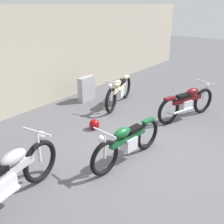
% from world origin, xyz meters
% --- Properties ---
extents(ground_plane, '(40.00, 40.00, 0.00)m').
position_xyz_m(ground_plane, '(0.00, 0.00, 0.00)').
color(ground_plane, '#56565B').
extents(building_wall, '(18.00, 0.30, 2.84)m').
position_xyz_m(building_wall, '(0.00, 3.98, 1.42)').
color(building_wall, '#B2A893').
rests_on(building_wall, ground_plane).
extents(stone_marker, '(0.61, 0.21, 0.77)m').
position_xyz_m(stone_marker, '(1.59, 3.10, 0.38)').
color(stone_marker, '#9E9EA3').
rests_on(stone_marker, ground_plane).
extents(helmet, '(0.26, 0.26, 0.26)m').
position_xyz_m(helmet, '(0.19, 1.56, 0.13)').
color(helmet, maroon).
rests_on(helmet, ground_plane).
extents(motorcycle_green, '(1.92, 0.54, 0.86)m').
position_xyz_m(motorcycle_green, '(-0.46, 0.14, 0.42)').
color(motorcycle_green, black).
rests_on(motorcycle_green, ground_plane).
extents(motorcycle_silver, '(2.15, 0.67, 0.97)m').
position_xyz_m(motorcycle_silver, '(-2.53, 0.87, 0.47)').
color(motorcycle_silver, black).
rests_on(motorcycle_silver, ground_plane).
extents(motorcycle_cream, '(2.00, 0.79, 0.92)m').
position_xyz_m(motorcycle_cream, '(1.89, 2.06, 0.44)').
color(motorcycle_cream, black).
rests_on(motorcycle_cream, ground_plane).
extents(motorcycle_maroon, '(1.97, 0.87, 0.92)m').
position_xyz_m(motorcycle_maroon, '(2.21, 0.03, 0.44)').
color(motorcycle_maroon, black).
rests_on(motorcycle_maroon, ground_plane).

